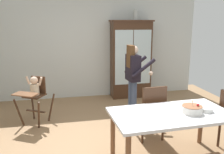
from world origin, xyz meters
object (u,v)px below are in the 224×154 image
dining_chair_far_side (152,109)px  serving_bowl (207,110)px  birthday_cake (192,109)px  china_cabinet (131,59)px  ceramic_vase (136,15)px  high_chair_with_toddler (34,92)px  dining_table (171,119)px  adult_person (133,73)px

dining_chair_far_side → serving_bowl: bearing=123.6°
birthday_cake → dining_chair_far_side: (-0.30, 0.74, -0.24)m
china_cabinet → birthday_cake: china_cabinet is taller
china_cabinet → dining_chair_far_side: 2.51m
dining_chair_far_side → ceramic_vase: bearing=-103.4°
high_chair_with_toddler → birthday_cake: bearing=-9.7°
china_cabinet → high_chair_with_toddler: bearing=-150.3°
dining_table → serving_bowl: size_ratio=9.57×
china_cabinet → birthday_cake: size_ratio=7.17×
china_cabinet → adult_person: bearing=-104.4°
high_chair_with_toddler → ceramic_vase: bearing=58.1°
birthday_cake → china_cabinet: bearing=89.3°
dining_table → dining_chair_far_side: size_ratio=1.79×
adult_person → serving_bowl: adult_person is taller
ceramic_vase → high_chair_with_toddler: (-2.44, -1.33, -1.47)m
serving_bowl → dining_chair_far_side: 0.93m
dining_table → china_cabinet: bearing=84.3°
china_cabinet → dining_table: size_ratio=1.17×
china_cabinet → ceramic_vase: (0.11, 0.00, 1.12)m
china_cabinet → high_chair_with_toddler: size_ratio=2.11×
ceramic_vase → adult_person: ceramic_vase is taller
dining_table → birthday_cake: 0.32m
ceramic_vase → dining_table: size_ratio=0.16×
ceramic_vase → birthday_cake: (-0.15, -3.19, -1.33)m
adult_person → high_chair_with_toddler: bearing=79.8°
high_chair_with_toddler → dining_chair_far_side: 2.28m
high_chair_with_toddler → adult_person: size_ratio=0.62×
ceramic_vase → adult_person: bearing=-108.3°
high_chair_with_toddler → dining_chair_far_side: bearing=-0.1°
ceramic_vase → dining_chair_far_side: 2.95m
dining_table → serving_bowl: (0.51, -0.05, 0.11)m
adult_person → birthday_cake: 1.73m
china_cabinet → dining_chair_far_side: size_ratio=2.09×
china_cabinet → ceramic_vase: 1.12m
high_chair_with_toddler → birthday_cake: size_ratio=3.39×
china_cabinet → birthday_cake: 3.19m
serving_bowl → high_chair_with_toddler: bearing=143.7°
dining_table → serving_bowl: serving_bowl is taller
dining_chair_far_side → high_chair_with_toddler: bearing=-32.4°
ceramic_vase → dining_chair_far_side: size_ratio=0.28×
high_chair_with_toddler → dining_chair_far_side: (1.98, -1.12, -0.10)m
ceramic_vase → adult_person: size_ratio=0.18×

